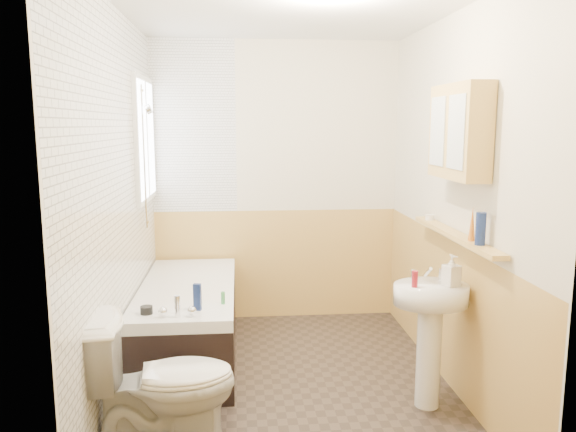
{
  "coord_description": "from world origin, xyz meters",
  "views": [
    {
      "loc": [
        -0.34,
        -3.62,
        1.77
      ],
      "look_at": [
        0.0,
        0.15,
        1.15
      ],
      "focal_mm": 35.0,
      "sensor_mm": 36.0,
      "label": 1
    }
  ],
  "objects_px": {
    "toilet": "(162,385)",
    "medicine_cabinet": "(459,132)",
    "pine_shelf": "(455,235)",
    "bathtub": "(189,320)",
    "sink": "(430,320)"
  },
  "relations": [
    {
      "from": "toilet",
      "to": "pine_shelf",
      "type": "xyz_separation_m",
      "value": [
        1.8,
        0.54,
        0.68
      ]
    },
    {
      "from": "bathtub",
      "to": "sink",
      "type": "xyz_separation_m",
      "value": [
        1.57,
        -0.91,
        0.27
      ]
    },
    {
      "from": "sink",
      "to": "pine_shelf",
      "type": "height_order",
      "value": "pine_shelf"
    },
    {
      "from": "sink",
      "to": "medicine_cabinet",
      "type": "relative_size",
      "value": 1.41
    },
    {
      "from": "bathtub",
      "to": "sink",
      "type": "distance_m",
      "value": 1.83
    },
    {
      "from": "bathtub",
      "to": "toilet",
      "type": "height_order",
      "value": "toilet"
    },
    {
      "from": "toilet",
      "to": "medicine_cabinet",
      "type": "xyz_separation_m",
      "value": [
        1.77,
        0.49,
        1.34
      ]
    },
    {
      "from": "toilet",
      "to": "pine_shelf",
      "type": "bearing_deg",
      "value": -79.96
    },
    {
      "from": "toilet",
      "to": "medicine_cabinet",
      "type": "bearing_deg",
      "value": -81.33
    },
    {
      "from": "medicine_cabinet",
      "to": "pine_shelf",
      "type": "bearing_deg",
      "value": 62.77
    },
    {
      "from": "bathtub",
      "to": "toilet",
      "type": "bearing_deg",
      "value": -91.34
    },
    {
      "from": "bathtub",
      "to": "medicine_cabinet",
      "type": "bearing_deg",
      "value": -24.48
    },
    {
      "from": "sink",
      "to": "bathtub",
      "type": "bearing_deg",
      "value": 146.97
    },
    {
      "from": "toilet",
      "to": "sink",
      "type": "height_order",
      "value": "sink"
    },
    {
      "from": "toilet",
      "to": "medicine_cabinet",
      "type": "distance_m",
      "value": 2.27
    }
  ]
}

